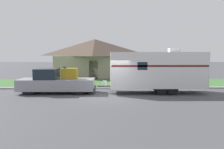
% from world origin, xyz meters
% --- Properties ---
extents(ground_plane, '(120.00, 120.00, 0.00)m').
position_xyz_m(ground_plane, '(0.00, 0.00, 0.00)').
color(ground_plane, '#47474C').
extents(curb_strip, '(80.00, 0.30, 0.14)m').
position_xyz_m(curb_strip, '(0.00, 3.75, 0.07)').
color(curb_strip, '#ADADA8').
rests_on(curb_strip, ground_plane).
extents(lawn_strip, '(80.00, 7.00, 0.03)m').
position_xyz_m(lawn_strip, '(0.00, 7.40, 0.01)').
color(lawn_strip, '#3D6B33').
rests_on(lawn_strip, ground_plane).
extents(house_across_street, '(10.00, 7.79, 4.72)m').
position_xyz_m(house_across_street, '(-1.98, 15.17, 2.45)').
color(house_across_street, gray).
rests_on(house_across_street, ground_plane).
extents(pickup_truck, '(5.73, 2.05, 2.00)m').
position_xyz_m(pickup_truck, '(-4.19, 1.62, 0.83)').
color(pickup_truck, black).
rests_on(pickup_truck, ground_plane).
extents(travel_trailer, '(8.00, 2.37, 3.37)m').
position_xyz_m(travel_trailer, '(3.43, 1.62, 1.76)').
color(travel_trailer, black).
rests_on(travel_trailer, ground_plane).
extents(mailbox, '(0.48, 0.20, 1.32)m').
position_xyz_m(mailbox, '(4.35, 4.79, 1.01)').
color(mailbox, brown).
rests_on(mailbox, ground_plane).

